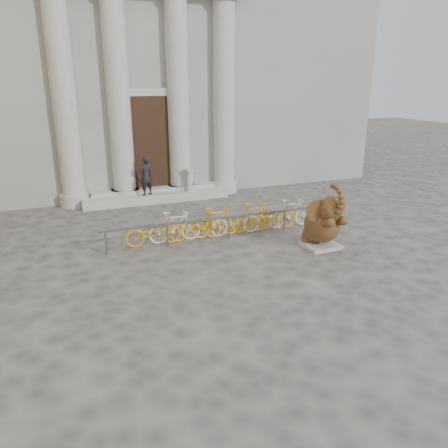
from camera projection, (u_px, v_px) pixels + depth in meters
name	position (u px, v px, depth m)	size (l,w,h in m)	color
ground	(249.00, 300.00, 9.99)	(80.00, 80.00, 0.00)	#474442
classical_building	(125.00, 55.00, 21.33)	(22.00, 10.70, 12.00)	gray
entrance_steps	(156.00, 196.00, 18.25)	(6.00, 1.20, 0.36)	#A8A59E
elephant_statue	(323.00, 224.00, 12.95)	(1.37, 1.54, 2.05)	#A8A59E
bike_rack	(225.00, 221.00, 14.01)	(8.00, 0.53, 1.00)	slate
pedestrian	(146.00, 176.00, 17.48)	(0.58, 0.38, 1.59)	black
balustrade_post	(189.00, 181.00, 18.27)	(0.38, 0.38, 0.93)	#A8A59E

